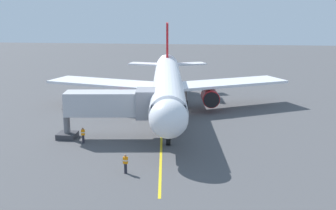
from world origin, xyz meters
name	(u,v)px	position (x,y,z in m)	size (l,w,h in m)	color
ground_plane	(177,111)	(0.00, 0.00, 0.00)	(220.00, 220.00, 0.00)	#4C4C4F
apron_lead_in_line	(162,125)	(1.19, 7.36, 0.01)	(0.24, 40.00, 0.01)	yellow
airplane	(168,84)	(1.23, 1.08, 4.00)	(34.55, 40.33, 11.50)	white
jet_bridge	(118,104)	(5.18, 12.93, 3.76)	(11.52, 4.14, 5.40)	#B7B7BC
ground_crew_marshaller	(125,164)	(2.32, 22.67, 0.89)	(0.44, 0.33, 1.71)	#23232D
ground_crew_wing_walker	(83,135)	(8.49, 15.13, 0.89)	(0.44, 0.32, 1.71)	#23232D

